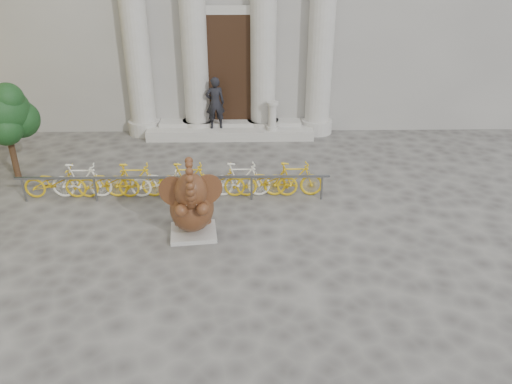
{
  "coord_description": "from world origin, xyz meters",
  "views": [
    {
      "loc": [
        0.63,
        -7.95,
        6.34
      ],
      "look_at": [
        0.82,
        2.57,
        1.1
      ],
      "focal_mm": 35.0,
      "sensor_mm": 36.0,
      "label": 1
    }
  ],
  "objects_px": {
    "tree": "(4,113)",
    "pedestrian": "(215,103)",
    "elephant_statue": "(192,206)",
    "bike_rack": "(174,180)"
  },
  "relations": [
    {
      "from": "bike_rack",
      "to": "pedestrian",
      "type": "xyz_separation_m",
      "value": [
        0.91,
        4.77,
        0.79
      ]
    },
    {
      "from": "bike_rack",
      "to": "tree",
      "type": "relative_size",
      "value": 2.91
    },
    {
      "from": "elephant_statue",
      "to": "bike_rack",
      "type": "xyz_separation_m",
      "value": [
        -0.72,
        2.1,
        -0.29
      ]
    },
    {
      "from": "tree",
      "to": "pedestrian",
      "type": "height_order",
      "value": "tree"
    },
    {
      "from": "bike_rack",
      "to": "pedestrian",
      "type": "bearing_deg",
      "value": 79.25
    },
    {
      "from": "elephant_statue",
      "to": "tree",
      "type": "relative_size",
      "value": 0.75
    },
    {
      "from": "tree",
      "to": "bike_rack",
      "type": "bearing_deg",
      "value": -14.86
    },
    {
      "from": "tree",
      "to": "pedestrian",
      "type": "relative_size",
      "value": 1.58
    },
    {
      "from": "tree",
      "to": "elephant_statue",
      "type": "bearing_deg",
      "value": -31.27
    },
    {
      "from": "tree",
      "to": "pedestrian",
      "type": "xyz_separation_m",
      "value": [
        5.77,
        3.48,
        -0.75
      ]
    }
  ]
}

